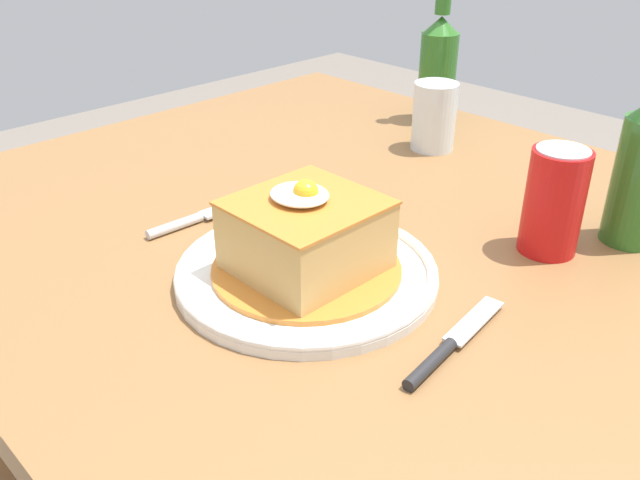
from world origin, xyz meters
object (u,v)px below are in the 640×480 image
at_px(fork, 190,221).
at_px(soda_can, 554,201).
at_px(knife, 444,351).
at_px(drinking_glass, 434,121).
at_px(main_plate, 307,272).
at_px(beer_bottle_green, 438,63).

bearing_deg(fork, soda_can, 37.46).
distance_m(knife, drinking_glass, 0.53).
bearing_deg(soda_can, knife, -81.70).
bearing_deg(knife, main_plate, 179.54).
distance_m(beer_bottle_green, drinking_glass, 0.16).
relative_size(fork, drinking_glass, 1.35).
distance_m(main_plate, fork, 0.19).
relative_size(soda_can, beer_bottle_green, 0.47).
distance_m(soda_can, beer_bottle_green, 0.48).
bearing_deg(main_plate, fork, -174.75).
distance_m(main_plate, soda_can, 0.29).
height_order(knife, drinking_glass, drinking_glass).
bearing_deg(drinking_glass, beer_bottle_green, 126.12).
bearing_deg(beer_bottle_green, knife, -51.90).
height_order(knife, beer_bottle_green, beer_bottle_green).
bearing_deg(fork, beer_bottle_green, 94.17).
relative_size(main_plate, drinking_glass, 2.68).
bearing_deg(soda_can, drinking_glass, 150.31).
xyz_separation_m(fork, drinking_glass, (0.05, 0.43, 0.04)).
height_order(beer_bottle_green, drinking_glass, beer_bottle_green).
height_order(fork, drinking_glass, drinking_glass).
bearing_deg(main_plate, drinking_glass, 109.68).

